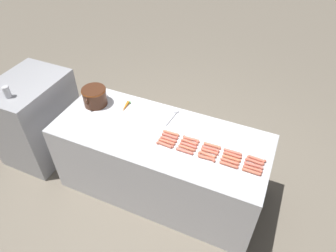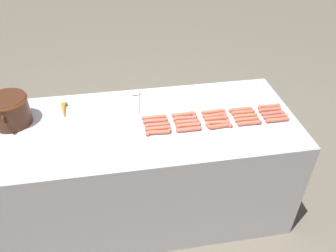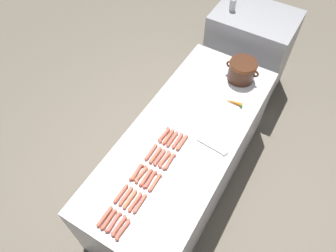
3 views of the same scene
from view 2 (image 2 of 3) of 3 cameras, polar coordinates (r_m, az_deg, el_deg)
name	(u,v)px [view 2 (image 2 of 3)]	position (r m, az deg, el deg)	size (l,w,h in m)	color
ground_plane	(144,206)	(2.78, -4.13, -13.58)	(20.00, 20.00, 0.00)	#756B5B
griddle_counter	(142,169)	(2.46, -4.57, -7.38)	(0.86, 2.11, 0.85)	#BCBCC1
hot_dog_0	(277,120)	(2.30, 18.27, 1.00)	(0.03, 0.17, 0.03)	#CB694E
hot_dog_1	(250,123)	(2.22, 13.84, 0.50)	(0.03, 0.17, 0.03)	#D2664D
hot_dog_2	(220,126)	(2.15, 8.91, -0.02)	(0.04, 0.17, 0.03)	#D2674D
hot_dog_3	(189,129)	(2.10, 3.62, -0.58)	(0.03, 0.17, 0.03)	#D36855
hot_dog_4	(159,132)	(2.08, -1.63, -1.08)	(0.04, 0.17, 0.03)	#CF664F
hot_dog_5	(275,117)	(2.32, 17.98, 1.53)	(0.03, 0.17, 0.03)	#CB644D
hot_dog_6	(247,119)	(2.25, 13.40, 1.12)	(0.03, 0.17, 0.03)	#D86B51
hot_dog_7	(217,123)	(2.18, 8.50, 0.59)	(0.04, 0.17, 0.03)	#D37052
hot_dog_8	(188,125)	(2.14, 3.52, 0.15)	(0.03, 0.17, 0.03)	#D16F50
hot_dog_9	(158,128)	(2.11, -1.76, -0.40)	(0.03, 0.17, 0.03)	#D7694C
hot_dog_10	(273,113)	(2.35, 17.55, 2.10)	(0.04, 0.17, 0.03)	#D36754
hot_dog_11	(245,116)	(2.28, 13.17, 1.72)	(0.03, 0.17, 0.03)	#D5724D
hot_dog_12	(216,118)	(2.22, 8.31, 1.30)	(0.03, 0.17, 0.03)	#D7684E
hot_dog_13	(187,122)	(2.17, 3.29, 0.74)	(0.03, 0.17, 0.03)	#D26856
hot_dog_14	(157,125)	(2.14, -1.85, 0.21)	(0.03, 0.17, 0.03)	#D26751
hot_dog_15	(270,110)	(2.38, 17.12, 2.72)	(0.03, 0.17, 0.03)	#C9644E
hot_dog_16	(243,112)	(2.31, 12.76, 2.31)	(0.03, 0.17, 0.03)	#D6674E
hot_dog_17	(215,115)	(2.24, 8.04, 1.82)	(0.04, 0.17, 0.03)	#D06452
hot_dog_18	(185,118)	(2.20, 2.95, 1.36)	(0.04, 0.17, 0.03)	#D6694E
hot_dog_19	(155,121)	(2.17, -2.17, 0.90)	(0.03, 0.17, 0.03)	#D56754
hot_dog_20	(269,106)	(2.41, 16.96, 3.24)	(0.04, 0.17, 0.03)	#D0644C
hot_dog_21	(240,109)	(2.33, 12.32, 2.81)	(0.03, 0.17, 0.03)	#CE6853
hot_dog_22	(213,112)	(2.28, 7.79, 2.46)	(0.03, 0.17, 0.03)	#D56D4F
hot_dog_23	(184,114)	(2.23, 2.72, 2.01)	(0.04, 0.17, 0.03)	#D16B52
hot_dog_24	(154,117)	(2.21, -2.41, 1.50)	(0.03, 0.17, 0.03)	#CE6B4C
bean_pot	(9,109)	(2.35, -25.66, 2.64)	(0.32, 0.26, 0.19)	#472616
serving_spoon	(137,97)	(2.44, -5.39, 5.06)	(0.27, 0.07, 0.02)	#B7B7BC
carrot	(64,110)	(2.38, -17.47, 2.60)	(0.18, 0.05, 0.03)	orange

